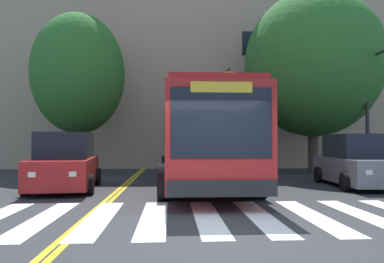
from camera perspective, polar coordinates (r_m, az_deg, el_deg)
ground_plane at (r=7.03m, az=4.24°, el=-14.62°), size 120.00×120.00×0.00m
crosswalk at (r=8.07m, az=2.36°, el=-12.87°), size 9.59×3.92×0.01m
lane_line_yellow_inner at (r=22.01m, az=-7.52°, el=-5.58°), size 0.12×36.00×0.01m
lane_line_yellow_outer at (r=22.00m, az=-7.11°, el=-5.58°), size 0.12×36.00×0.01m
city_bus at (r=13.49m, az=1.44°, el=-0.91°), size 3.01×10.80×3.15m
car_red_near_lane at (r=13.03m, az=-18.70°, el=-4.62°), size 2.40×4.36×1.88m
car_grey_far_lane at (r=14.37m, az=23.61°, el=-4.35°), size 2.11×4.30×1.84m
car_navy_behind_bus at (r=23.91m, az=-2.37°, el=-3.23°), size 2.02×3.93×1.86m
traffic_light_near_corner at (r=16.67m, az=27.27°, el=6.11°), size 0.35×3.50×5.49m
traffic_light_overhead at (r=14.84m, az=4.10°, el=4.16°), size 0.48×3.72×4.60m
street_tree_curbside_large at (r=19.60m, az=17.86°, el=9.72°), size 7.76×8.10×8.93m
street_tree_curbside_small at (r=19.21m, az=-16.88°, el=8.43°), size 6.19×6.20×7.83m
building_facade at (r=26.72m, az=7.15°, el=9.97°), size 43.32×8.80×13.74m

